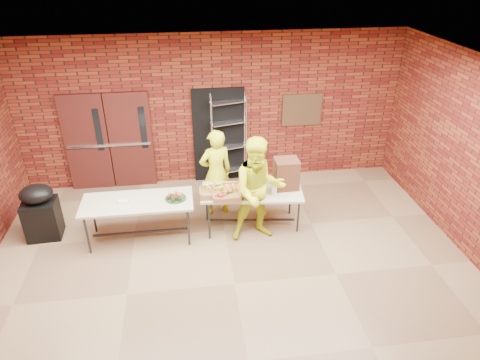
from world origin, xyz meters
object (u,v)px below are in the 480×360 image
(coffee_dispenser, at_px, (286,174))
(volunteer_man, at_px, (259,190))
(table_left, at_px, (138,204))
(table_right, at_px, (252,194))
(volunteer_woman, at_px, (216,173))
(wire_rack, at_px, (229,140))
(covered_grill, at_px, (41,212))

(coffee_dispenser, height_order, volunteer_man, volunteer_man)
(volunteer_man, bearing_deg, table_left, 170.65)
(table_right, xyz_separation_m, coffee_dispenser, (0.64, 0.07, 0.34))
(coffee_dispenser, relative_size, volunteer_woman, 0.32)
(wire_rack, relative_size, table_right, 1.06)
(covered_grill, relative_size, volunteer_woman, 0.60)
(table_right, xyz_separation_m, volunteer_woman, (-0.60, 0.56, 0.19))
(covered_grill, relative_size, volunteer_man, 0.54)
(covered_grill, distance_m, volunteer_woman, 3.20)
(wire_rack, distance_m, table_right, 1.82)
(covered_grill, xyz_separation_m, volunteer_man, (3.81, -0.52, 0.44))
(table_left, bearing_deg, volunteer_woman, 25.44)
(covered_grill, height_order, volunteer_man, volunteer_man)
(wire_rack, height_order, table_left, wire_rack)
(coffee_dispenser, xyz_separation_m, covered_grill, (-4.39, 0.12, -0.51))
(table_left, bearing_deg, covered_grill, 169.97)
(volunteer_man, bearing_deg, table_right, 96.86)
(table_left, relative_size, volunteer_man, 0.99)
(table_left, distance_m, covered_grill, 1.76)
(coffee_dispenser, bearing_deg, table_right, -173.97)
(volunteer_man, bearing_deg, volunteer_woman, 122.88)
(table_right, bearing_deg, volunteer_man, -72.93)
(coffee_dispenser, distance_m, volunteer_man, 0.71)
(table_right, distance_m, volunteer_man, 0.44)
(volunteer_woman, bearing_deg, wire_rack, -122.26)
(coffee_dispenser, relative_size, volunteer_man, 0.29)
(covered_grill, xyz_separation_m, volunteer_woman, (3.16, 0.38, 0.35))
(volunteer_woman, bearing_deg, coffee_dispenser, 143.44)
(table_left, height_order, volunteer_man, volunteer_man)
(covered_grill, bearing_deg, wire_rack, 21.60)
(volunteer_woman, bearing_deg, volunteer_man, 111.49)
(table_right, relative_size, volunteer_woman, 1.09)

